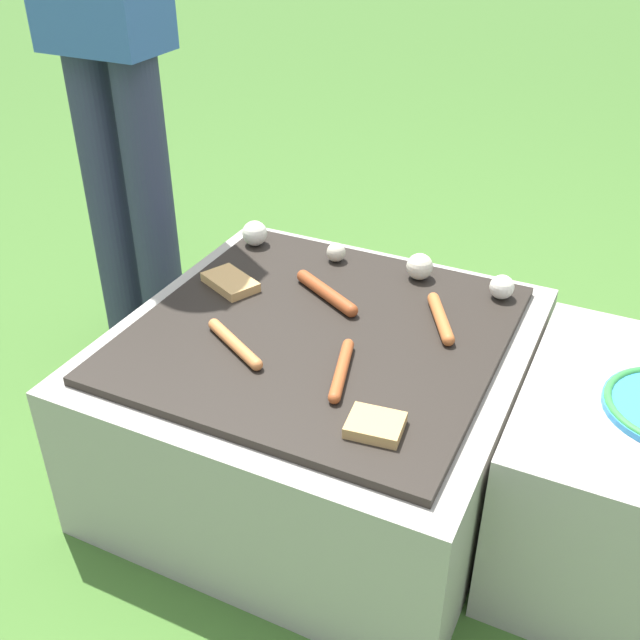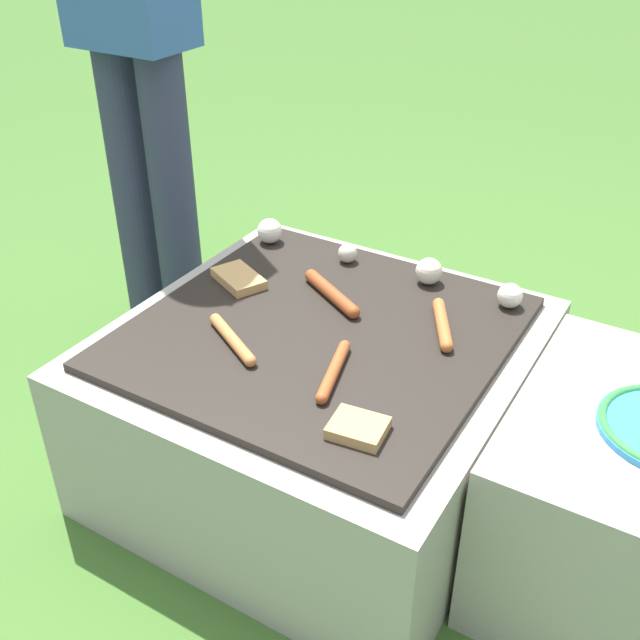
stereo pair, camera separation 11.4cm
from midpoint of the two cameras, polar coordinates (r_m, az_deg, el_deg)
ground_plane at (r=1.71m, az=1.95°, el=-11.33°), size 14.00×14.00×0.00m
grill at (r=1.59m, az=2.07°, el=-6.46°), size 0.79×0.79×0.38m
sausage_front_center at (r=1.43m, az=-4.44°, el=-1.53°), size 0.17×0.10×0.02m
sausage_mid_left at (r=1.50m, az=11.48°, el=-0.37°), size 0.10×0.16×0.02m
sausage_back_left at (r=1.34m, az=3.49°, el=-3.95°), size 0.07×0.18×0.02m
sausage_front_left at (r=1.57m, az=2.97°, el=2.02°), size 0.18×0.11×0.03m
bread_slice_right at (r=1.23m, az=5.61°, el=-8.27°), size 0.10×0.09×0.02m
bread_slice_center at (r=1.64m, az=-4.24°, el=3.14°), size 0.14×0.12×0.02m
mushroom_row at (r=1.68m, az=6.31°, el=4.59°), size 0.65×0.07×0.06m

